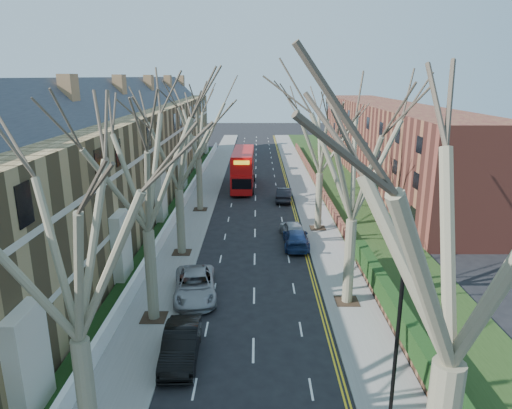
{
  "coord_description": "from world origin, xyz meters",
  "views": [
    {
      "loc": [
        0.19,
        -17.3,
        13.43
      ],
      "look_at": [
        0.1,
        19.19,
        3.14
      ],
      "focal_mm": 32.0,
      "sensor_mm": 36.0,
      "label": 1
    }
  ],
  "objects_px": {
    "double_decker_bus": "(243,170)",
    "car_left_mid": "(181,345)",
    "car_right_near": "(296,238)",
    "lamp_post": "(397,344)"
  },
  "relations": [
    {
      "from": "car_left_mid",
      "to": "double_decker_bus",
      "type": "bearing_deg",
      "value": 84.83
    },
    {
      "from": "car_right_near",
      "to": "lamp_post",
      "type": "bearing_deg",
      "value": 95.53
    },
    {
      "from": "car_left_mid",
      "to": "car_right_near",
      "type": "relative_size",
      "value": 0.96
    },
    {
      "from": "double_decker_bus",
      "to": "car_right_near",
      "type": "xyz_separation_m",
      "value": [
        4.91,
        -20.41,
        -1.53
      ]
    },
    {
      "from": "double_decker_bus",
      "to": "car_left_mid",
      "type": "xyz_separation_m",
      "value": [
        -1.99,
        -35.8,
        -1.47
      ]
    },
    {
      "from": "car_left_mid",
      "to": "car_right_near",
      "type": "xyz_separation_m",
      "value": [
        6.9,
        15.39,
        -0.07
      ]
    },
    {
      "from": "double_decker_bus",
      "to": "car_left_mid",
      "type": "height_order",
      "value": "double_decker_bus"
    },
    {
      "from": "lamp_post",
      "to": "double_decker_bus",
      "type": "xyz_separation_m",
      "value": [
        -6.54,
        41.56,
        -2.32
      ]
    },
    {
      "from": "car_left_mid",
      "to": "car_right_near",
      "type": "height_order",
      "value": "car_left_mid"
    },
    {
      "from": "lamp_post",
      "to": "car_right_near",
      "type": "bearing_deg",
      "value": 94.42
    }
  ]
}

